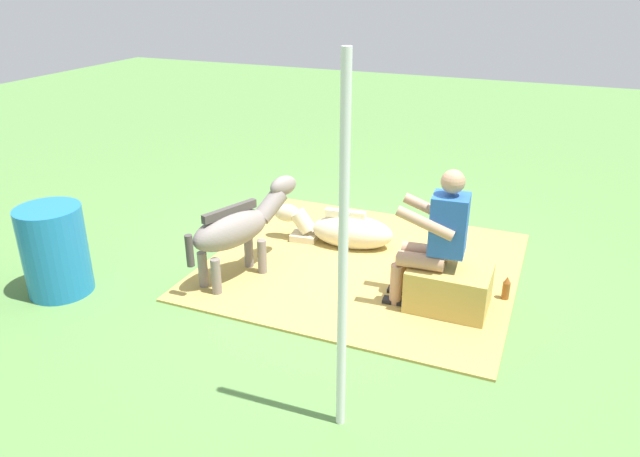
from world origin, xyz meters
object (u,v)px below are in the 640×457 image
at_px(pony_lying, 343,230).
at_px(soda_bottle, 506,289).
at_px(person_seated, 435,235).
at_px(tent_pole_left, 343,260).
at_px(hay_bale, 449,288).
at_px(pony_standing, 238,227).
at_px(water_barrel, 55,251).

distance_m(pony_lying, soda_bottle, 1.85).
relative_size(person_seated, tent_pole_left, 0.53).
height_order(pony_lying, tent_pole_left, tent_pole_left).
relative_size(hay_bale, pony_lying, 0.52).
relative_size(hay_bale, soda_bottle, 2.82).
relative_size(person_seated, pony_standing, 1.00).
bearing_deg(hay_bale, soda_bottle, -144.09).
height_order(hay_bale, person_seated, person_seated).
height_order(hay_bale, water_barrel, water_barrel).
distance_m(soda_bottle, tent_pole_left, 2.46).
bearing_deg(hay_bale, water_barrel, 17.52).
height_order(pony_standing, pony_lying, pony_standing).
relative_size(person_seated, pony_lying, 0.95).
height_order(hay_bale, tent_pole_left, tent_pole_left).
relative_size(person_seated, soda_bottle, 5.20).
height_order(person_seated, pony_standing, person_seated).
bearing_deg(water_barrel, pony_standing, -148.61).
relative_size(pony_standing, pony_lying, 0.95).
bearing_deg(hay_bale, tent_pole_left, 78.02).
relative_size(pony_standing, tent_pole_left, 0.53).
bearing_deg(pony_standing, pony_lying, -122.09).
xyz_separation_m(pony_lying, tent_pole_left, (-0.95, 2.58, 1.02)).
bearing_deg(person_seated, tent_pole_left, 83.14).
bearing_deg(person_seated, pony_standing, 6.17).
bearing_deg(soda_bottle, tent_pole_left, 68.09).
bearing_deg(pony_lying, pony_standing, 57.91).
relative_size(person_seated, water_barrel, 1.54).
xyz_separation_m(hay_bale, soda_bottle, (-0.46, -0.33, -0.08)).
height_order(pony_standing, tent_pole_left, tent_pole_left).
xyz_separation_m(hay_bale, water_barrel, (3.40, 1.07, 0.22)).
xyz_separation_m(pony_lying, water_barrel, (2.09, 1.93, 0.23)).
bearing_deg(pony_standing, hay_bale, -174.11).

